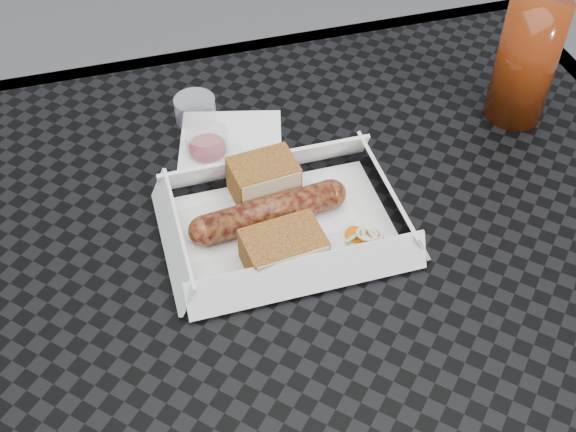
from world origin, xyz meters
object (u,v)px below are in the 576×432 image
object	(u,v)px
patio_table	(351,289)
bratwurst	(269,212)
food_tray	(285,228)
drink_glass	(526,61)

from	to	relation	value
patio_table	bratwurst	world-z (taller)	bratwurst
patio_table	food_tray	xyz separation A→B (m)	(-0.06, 0.04, 0.08)
food_tray	bratwurst	bearing A→B (deg)	146.34
food_tray	drink_glass	size ratio (longest dim) A/B	1.43
patio_table	drink_glass	world-z (taller)	drink_glass
patio_table	drink_glass	xyz separation A→B (m)	(0.26, 0.15, 0.15)
bratwurst	drink_glass	size ratio (longest dim) A/B	1.13
patio_table	food_tray	distance (m)	0.11
patio_table	food_tray	size ratio (longest dim) A/B	3.64
food_tray	bratwurst	xyz separation A→B (m)	(-0.01, 0.01, 0.02)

